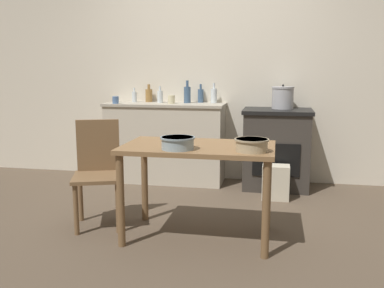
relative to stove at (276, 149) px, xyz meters
The scene contains 18 objects.
ground_plane 1.57m from the stove, 122.15° to the right, with size 14.00×14.00×0.00m, color brown.
wall_back 1.20m from the stove, 158.72° to the left, with size 8.00×0.07×2.55m.
counter_cabinet 1.28m from the stove, behind, with size 1.38×0.51×0.92m.
stove is the anchor object (origin of this frame).
work_table 1.70m from the stove, 110.43° to the right, with size 1.15×0.68×0.74m.
chair 2.07m from the stove, 135.33° to the right, with size 0.51×0.51×0.88m.
flour_sack 0.53m from the stove, 89.61° to the right, with size 0.27×0.19×0.35m, color beige.
stock_pot 0.57m from the stove, 56.49° to the left, with size 0.25×0.25×0.27m.
mixing_bowl_large 1.94m from the stove, 111.74° to the right, with size 0.25×0.25×0.09m.
mixing_bowl_small 1.80m from the stove, 95.73° to the right, with size 0.24×0.24×0.09m.
bottle_far_left 1.77m from the stove, behind, with size 0.06×0.06×0.17m.
bottle_left 1.63m from the stove, behind, with size 0.08×0.08×0.21m.
bottle_mid_left 1.19m from the stove, behind, with size 0.08×0.08×0.26m.
bottle_center_left 1.46m from the stove, behind, with size 0.07×0.07×0.19m.
bottle_center 1.08m from the stove, 166.18° to the left, with size 0.07×0.07×0.22m.
bottle_center_right 0.94m from the stove, 166.61° to the left, with size 0.07×0.07×0.23m.
cup_mid_right 1.30m from the stove, behind, with size 0.08×0.08×0.09m, color beige.
cup_right 1.89m from the stove, behind, with size 0.07×0.07×0.08m, color #4C6B99.
Camera 1 is at (0.79, -3.47, 1.31)m, focal length 40.00 mm.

